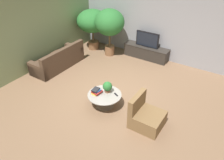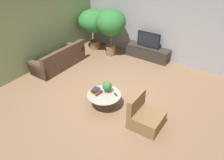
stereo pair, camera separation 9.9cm
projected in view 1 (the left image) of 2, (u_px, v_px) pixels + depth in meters
ground_plane at (108, 94)px, 7.00m from camera, size 24.00×24.00×0.00m
back_wall_stone at (155, 21)px, 8.48m from camera, size 7.40×0.12×3.00m
side_wall_left at (36, 28)px, 7.82m from camera, size 0.12×7.40×3.00m
media_console at (146, 52)px, 8.97m from camera, size 1.85×0.50×0.51m
television at (147, 40)px, 8.68m from camera, size 0.95×0.13×0.60m
coffee_table at (105, 98)px, 6.35m from camera, size 0.98×0.98×0.41m
couch_by_wall at (59, 60)px, 8.31m from camera, size 0.84×2.11×0.84m
armchair_wicker at (146, 117)px, 5.69m from camera, size 0.80×0.76×0.86m
potted_palm_tall at (92, 22)px, 9.24m from camera, size 1.32×1.32×1.74m
potted_palm_corner at (109, 24)px, 8.65m from camera, size 1.19×1.19×1.93m
potted_plant_tabletop at (107, 87)px, 6.29m from camera, size 0.27×0.27×0.34m
book_stack at (96, 91)px, 6.29m from camera, size 0.27×0.29×0.15m
remote_black at (116, 95)px, 6.26m from camera, size 0.16×0.11×0.02m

